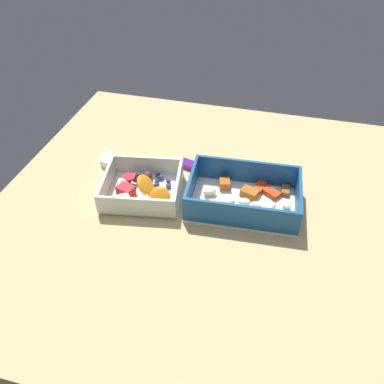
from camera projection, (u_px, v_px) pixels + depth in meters
table_surface at (199, 207)px, 79.06cm from camera, size 80.00×80.00×2.00cm
pasta_container at (244, 198)px, 76.86cm from camera, size 22.01×15.32×5.86cm
fruit_bowl at (142, 189)px, 79.07cm from camera, size 17.08×15.90×5.21cm
candy_bar at (195, 167)px, 86.45cm from camera, size 7.39×4.30×1.20cm
paper_cup_liner at (109, 161)px, 87.79cm from camera, size 4.15×4.15×1.77cm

